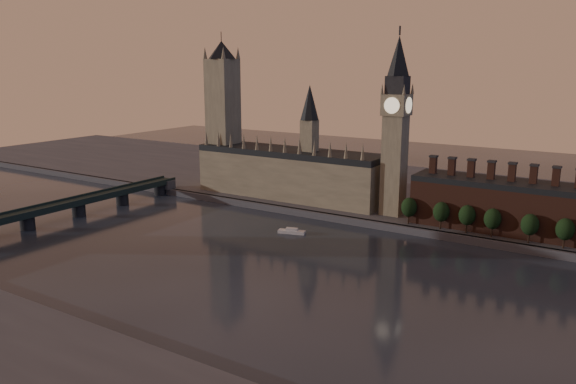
# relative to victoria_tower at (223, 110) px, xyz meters

# --- Properties ---
(ground) EXTENTS (900.00, 900.00, 0.00)m
(ground) POSITION_rel_victoria_tower_xyz_m (120.00, -115.00, -59.09)
(ground) COLOR black
(ground) RESTS_ON ground
(north_bank) EXTENTS (900.00, 182.00, 4.00)m
(north_bank) POSITION_rel_victoria_tower_xyz_m (120.00, 63.04, -57.09)
(north_bank) COLOR #4B4A50
(north_bank) RESTS_ON ground
(palace_of_westminster) EXTENTS (130.00, 30.30, 74.00)m
(palace_of_westminster) POSITION_rel_victoria_tower_xyz_m (55.59, -0.09, -37.46)
(palace_of_westminster) COLOR gray
(palace_of_westminster) RESTS_ON north_bank
(victoria_tower) EXTENTS (24.00, 24.00, 108.00)m
(victoria_tower) POSITION_rel_victoria_tower_xyz_m (0.00, 0.00, 0.00)
(victoria_tower) COLOR gray
(victoria_tower) RESTS_ON north_bank
(big_ben) EXTENTS (15.00, 15.00, 107.00)m
(big_ben) POSITION_rel_victoria_tower_xyz_m (130.00, -5.00, -2.26)
(big_ben) COLOR gray
(big_ben) RESTS_ON north_bank
(chimney_block) EXTENTS (110.00, 25.00, 37.00)m
(chimney_block) POSITION_rel_victoria_tower_xyz_m (200.00, -5.00, -41.27)
(chimney_block) COLOR #4D281D
(chimney_block) RESTS_ON north_bank
(embankment_tree_0) EXTENTS (8.60, 8.60, 14.88)m
(embankment_tree_0) POSITION_rel_victoria_tower_xyz_m (145.65, -19.98, -45.62)
(embankment_tree_0) COLOR black
(embankment_tree_0) RESTS_ON north_bank
(embankment_tree_1) EXTENTS (8.60, 8.60, 14.88)m
(embankment_tree_1) POSITION_rel_victoria_tower_xyz_m (163.69, -20.15, -45.62)
(embankment_tree_1) COLOR black
(embankment_tree_1) RESTS_ON north_bank
(embankment_tree_2) EXTENTS (8.60, 8.60, 14.88)m
(embankment_tree_2) POSITION_rel_victoria_tower_xyz_m (177.22, -19.63, -45.62)
(embankment_tree_2) COLOR black
(embankment_tree_2) RESTS_ON north_bank
(embankment_tree_3) EXTENTS (8.60, 8.60, 14.88)m
(embankment_tree_3) POSITION_rel_victoria_tower_xyz_m (190.12, -19.81, -45.62)
(embankment_tree_3) COLOR black
(embankment_tree_3) RESTS_ON north_bank
(embankment_tree_4) EXTENTS (8.60, 8.60, 14.88)m
(embankment_tree_4) POSITION_rel_victoria_tower_xyz_m (208.11, -20.88, -45.62)
(embankment_tree_4) COLOR black
(embankment_tree_4) RESTS_ON north_bank
(embankment_tree_5) EXTENTS (8.60, 8.60, 14.88)m
(embankment_tree_5) POSITION_rel_victoria_tower_xyz_m (223.77, -20.48, -45.62)
(embankment_tree_5) COLOR black
(embankment_tree_5) RESTS_ON north_bank
(westminster_bridge) EXTENTS (14.00, 200.00, 11.55)m
(westminster_bridge) POSITION_rel_victoria_tower_xyz_m (-35.00, -117.70, -51.65)
(westminster_bridge) COLOR black
(westminster_bridge) RESTS_ON ground
(river_boat) EXTENTS (15.51, 8.24, 2.98)m
(river_boat) POSITION_rel_victoria_tower_xyz_m (93.73, -58.89, -57.95)
(river_boat) COLOR silver
(river_boat) RESTS_ON ground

